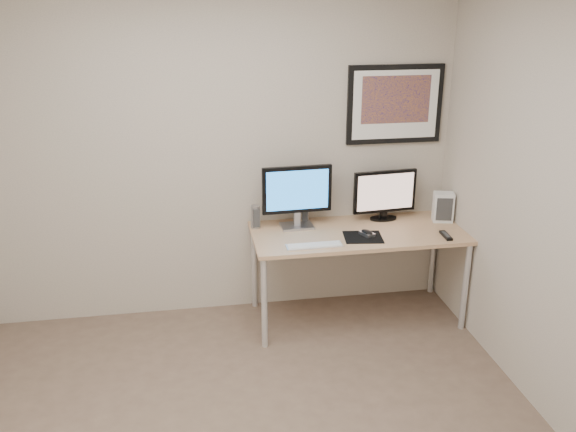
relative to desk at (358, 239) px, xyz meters
name	(u,v)px	position (x,y,z in m)	size (l,w,h in m)	color
room	(232,146)	(-1.00, -0.90, 0.98)	(3.60, 3.60, 3.60)	white
desk	(358,239)	(0.00, 0.00, 0.00)	(1.60, 0.70, 0.73)	#987849
framed_art	(395,104)	(0.35, 0.33, 0.96)	(0.75, 0.04, 0.60)	black
monitor_large	(297,194)	(-0.44, 0.16, 0.33)	(0.53, 0.18, 0.48)	#A6A6AA
monitor_tv	(385,194)	(0.27, 0.21, 0.28)	(0.51, 0.14, 0.40)	black
speaker_left	(255,217)	(-0.75, 0.20, 0.15)	(0.07, 0.07, 0.18)	#A6A6AA
speaker_right	(305,212)	(-0.36, 0.27, 0.15)	(0.07, 0.07, 0.16)	#A6A6AA
keyboard	(314,245)	(-0.39, -0.23, 0.07)	(0.40, 0.11, 0.01)	silver
mousepad	(363,237)	(0.00, -0.13, 0.07)	(0.28, 0.25, 0.00)	black
mouse	(367,233)	(0.04, -0.09, 0.09)	(0.06, 0.11, 0.04)	black
remote	(446,235)	(0.61, -0.22, 0.08)	(0.05, 0.17, 0.02)	black
fan_unit	(443,207)	(0.71, 0.10, 0.18)	(0.15, 0.11, 0.23)	silver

